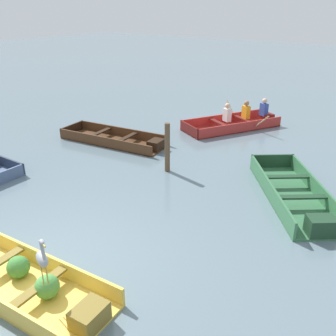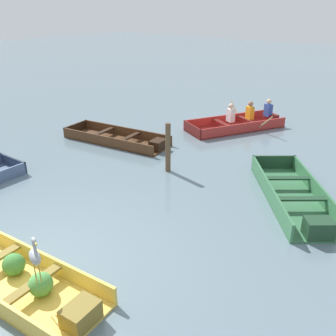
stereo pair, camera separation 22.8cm
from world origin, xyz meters
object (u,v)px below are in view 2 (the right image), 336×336
skiff_dark_varnish_mid_moored (120,139)px  rowboat_red_with_crew (241,122)px  heron_on_dinghy (35,256)px  mooring_post (168,148)px  skiff_green_near_moored (295,198)px  dinghy_yellow_foreground (21,281)px

skiff_dark_varnish_mid_moored → rowboat_red_with_crew: 4.33m
skiff_dark_varnish_mid_moored → heron_on_dinghy: (4.21, -5.55, 0.76)m
heron_on_dinghy → mooring_post: (-1.64, 4.82, -0.22)m
skiff_green_near_moored → heron_on_dinghy: bearing=-106.9°
dinghy_yellow_foreground → skiff_green_near_moored: size_ratio=1.03×
skiff_dark_varnish_mid_moored → mooring_post: bearing=-15.9°
dinghy_yellow_foreground → rowboat_red_with_crew: size_ratio=0.94×
dinghy_yellow_foreground → mooring_post: bearing=102.5°
rowboat_red_with_crew → skiff_dark_varnish_mid_moored: bearing=-120.0°
dinghy_yellow_foreground → mooring_post: mooring_post is taller
skiff_dark_varnish_mid_moored → rowboat_red_with_crew: bearing=60.0°
rowboat_red_with_crew → heron_on_dinghy: (2.04, -9.29, 0.67)m
dinghy_yellow_foreground → skiff_green_near_moored: dinghy_yellow_foreground is taller
skiff_green_near_moored → rowboat_red_with_crew: size_ratio=0.92×
mooring_post → dinghy_yellow_foreground: bearing=-77.5°
skiff_green_near_moored → mooring_post: bearing=-172.3°
heron_on_dinghy → mooring_post: bearing=108.8°
skiff_green_near_moored → heron_on_dinghy: size_ratio=3.91×
dinghy_yellow_foreground → heron_on_dinghy: 0.93m
dinghy_yellow_foreground → rowboat_red_with_crew: (-1.47, 9.29, 0.07)m
heron_on_dinghy → dinghy_yellow_foreground: bearing=-179.7°
skiff_green_near_moored → mooring_post: size_ratio=2.54×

